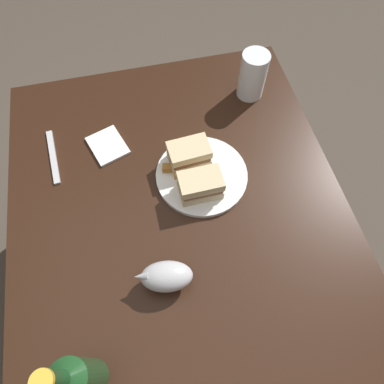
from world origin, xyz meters
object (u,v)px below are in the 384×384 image
sandwich_half_left (189,154)px  fork (53,157)px  gravy_boat (166,276)px  cider_bottle (77,378)px  pint_glass (252,77)px  plate (202,175)px  sandwich_half_right (200,185)px  napkin (108,146)px

sandwich_half_left → fork: bearing=-106.0°
gravy_boat → cider_bottle: size_ratio=0.50×
pint_glass → sandwich_half_left: bearing=-48.5°
plate → pint_glass: (-0.26, 0.21, 0.06)m
plate → pint_glass: bearing=140.3°
fork → gravy_boat: bearing=25.9°
sandwich_half_right → cider_bottle: bearing=-41.1°
sandwich_half_left → fork: sandwich_half_left is taller
plate → fork: (-0.15, -0.39, -0.00)m
gravy_boat → napkin: size_ratio=1.21×
cider_bottle → sandwich_half_left: bearing=146.2°
plate → sandwich_half_right: sandwich_half_right is taller
plate → sandwich_half_left: 0.07m
plate → fork: 0.41m
napkin → fork: (0.00, -0.15, -0.00)m
sandwich_half_left → cider_bottle: cider_bottle is taller
plate → pint_glass: size_ratio=1.71×
pint_glass → fork: 0.61m
napkin → fork: napkin is taller
cider_bottle → pint_glass: bearing=140.9°
pint_glass → fork: pint_glass is taller
plate → napkin: size_ratio=2.22×
pint_glass → cider_bottle: bearing=-39.1°
pint_glass → napkin: 0.46m
sandwich_half_left → pint_glass: 0.32m
plate → sandwich_half_right: size_ratio=2.25×
sandwich_half_right → pint_glass: (-0.31, 0.23, 0.02)m
sandwich_half_right → gravy_boat: bearing=-31.9°
cider_bottle → napkin: cider_bottle is taller
cider_bottle → napkin: (-0.56, 0.09, -0.10)m
plate → napkin: (-0.15, -0.23, -0.00)m
gravy_boat → sandwich_half_left: bearing=158.4°
pint_glass → cider_bottle: (0.67, -0.54, 0.04)m
pint_glass → napkin: size_ratio=1.30×
napkin → fork: size_ratio=0.61×
sandwich_half_left → fork: size_ratio=0.62×
sandwich_half_right → sandwich_half_left: bearing=-175.8°
sandwich_half_right → pint_glass: pint_glass is taller
napkin → sandwich_half_right: bearing=46.8°
sandwich_half_left → napkin: size_ratio=1.01×
pint_glass → fork: (0.11, -0.60, -0.06)m
cider_bottle → gravy_boat: bearing=130.0°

